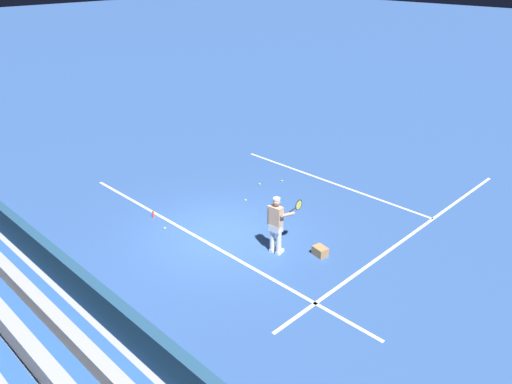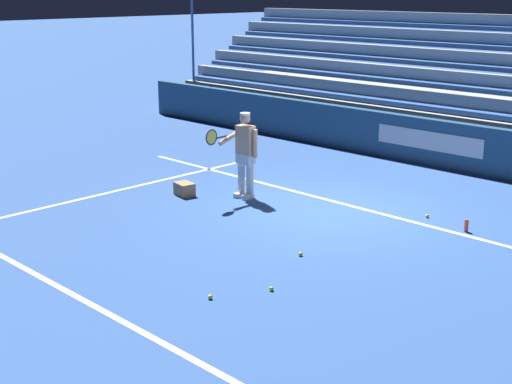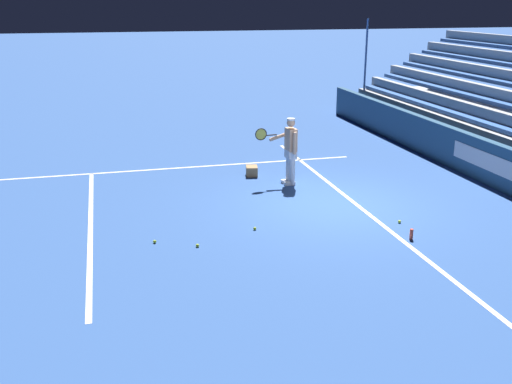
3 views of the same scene
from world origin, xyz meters
TOP-DOWN VIEW (x-y plane):
  - ground_plane at (0.00, 0.00)m, footprint 160.00×160.00m
  - court_baseline_white at (0.00, -0.50)m, footprint 12.00×0.10m
  - court_sideline_white at (4.11, 4.00)m, footprint 0.10×12.00m
  - court_service_line_white at (0.00, 5.50)m, footprint 8.22×0.10m
  - back_wall_sponsor_board at (-0.01, -4.49)m, footprint 21.91×0.25m
  - tennis_player at (1.88, 0.53)m, footprint 0.59×1.02m
  - ball_box_cardboard at (2.86, 1.28)m, footprint 0.45×0.37m
  - tennis_ball_near_player at (-1.66, 3.49)m, footprint 0.07×0.07m
  - tennis_ball_midcourt at (-1.44, -0.90)m, footprint 0.07×0.07m
  - tennis_ball_far_left at (-1.07, 2.20)m, footprint 0.07×0.07m
  - tennis_ball_by_box at (-1.26, 4.27)m, footprint 0.07×0.07m
  - water_bottle at (-2.34, -0.69)m, footprint 0.07×0.07m

SIDE VIEW (x-z plane):
  - ground_plane at x=0.00m, z-range 0.00..0.00m
  - court_baseline_white at x=0.00m, z-range 0.00..0.01m
  - court_sideline_white at x=4.11m, z-range 0.00..0.01m
  - court_service_line_white at x=0.00m, z-range 0.00..0.01m
  - tennis_ball_near_player at x=-1.66m, z-range 0.00..0.07m
  - tennis_ball_midcourt at x=-1.44m, z-range 0.00..0.07m
  - tennis_ball_far_left at x=-1.07m, z-range 0.00..0.07m
  - tennis_ball_by_box at x=-1.26m, z-range 0.00..0.07m
  - water_bottle at x=-2.34m, z-range 0.00..0.22m
  - ball_box_cardboard at x=2.86m, z-range 0.00..0.26m
  - back_wall_sponsor_board at x=-0.01m, z-range 0.00..1.10m
  - tennis_player at x=1.88m, z-range 0.04..1.75m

